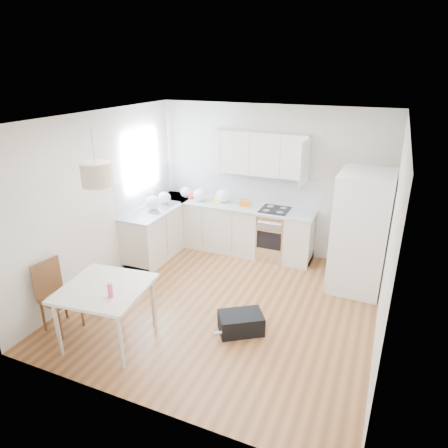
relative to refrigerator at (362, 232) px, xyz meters
name	(u,v)px	position (x,y,z in m)	size (l,w,h in m)	color
floor	(225,304)	(-1.72, -1.32, -0.93)	(4.20, 4.20, 0.00)	brown
ceiling	(225,118)	(-1.72, -1.32, 1.77)	(4.20, 4.20, 0.00)	white
wall_back	(270,181)	(-1.72, 0.78, 0.42)	(4.20, 4.20, 0.00)	silver
wall_left	(101,200)	(-3.82, -1.32, 0.42)	(4.20, 4.20, 0.00)	silver
wall_right	(390,245)	(0.38, -1.32, 0.42)	(4.20, 4.20, 0.00)	silver
window_glassblock	(141,160)	(-3.80, -0.17, 0.82)	(0.02, 1.00, 1.00)	#BFE0F9
cabinets_back	(233,228)	(-2.32, 0.48, -0.49)	(3.00, 0.60, 0.88)	beige
cabinets_left	(161,230)	(-3.52, -0.12, -0.49)	(0.60, 1.80, 0.88)	beige
counter_back	(233,205)	(-2.32, 0.48, -0.03)	(3.02, 0.64, 0.04)	#AFB1B4
counter_left	(160,207)	(-3.52, -0.12, -0.03)	(0.64, 1.82, 0.04)	#AFB1B4
backsplash_back	(239,185)	(-2.32, 0.78, 0.28)	(3.00, 0.01, 0.58)	silver
backsplash_left	(145,189)	(-3.81, -0.12, 0.28)	(0.01, 1.80, 0.58)	silver
upper_cabinets	(260,153)	(-1.87, 0.62, 0.94)	(1.70, 0.32, 0.75)	beige
range_oven	(274,235)	(-1.52, 0.48, -0.49)	(0.50, 0.61, 0.88)	silver
sink	(158,207)	(-3.52, -0.17, -0.02)	(0.50, 0.80, 0.16)	silver
refrigerator	(362,232)	(0.00, 0.00, 0.00)	(0.89, 0.93, 1.87)	white
dining_table	(105,293)	(-2.75, -2.67, -0.23)	(1.11, 1.11, 0.79)	beige
dining_chair	(60,297)	(-3.49, -2.70, -0.45)	(0.40, 0.40, 0.96)	#523218
drink_bottle	(110,289)	(-2.53, -2.82, -0.04)	(0.06, 0.06, 0.21)	#F64470
gym_bag	(241,323)	(-1.27, -1.84, -0.80)	(0.57, 0.37, 0.26)	black
pendant_lamp	(97,174)	(-2.74, -2.58, 1.25)	(0.34, 0.34, 0.26)	beige
grocery_bag_a	(186,192)	(-3.30, 0.50, 0.09)	(0.24, 0.20, 0.21)	white
grocery_bag_b	(200,195)	(-2.96, 0.42, 0.11)	(0.27, 0.23, 0.24)	white
grocery_bag_c	(223,196)	(-2.53, 0.52, 0.11)	(0.28, 0.24, 0.25)	white
grocery_bag_d	(164,198)	(-3.51, 0.04, 0.10)	(0.24, 0.21, 0.22)	white
grocery_bag_e	(153,203)	(-3.51, -0.33, 0.11)	(0.28, 0.24, 0.25)	white
snack_orange	(245,203)	(-2.08, 0.47, 0.04)	(0.17, 0.11, 0.12)	#D46012
snack_yellow	(218,199)	(-2.62, 0.50, 0.04)	(0.15, 0.09, 0.10)	#FFFD28
snack_red	(192,195)	(-3.17, 0.51, 0.04)	(0.17, 0.11, 0.12)	#B53C16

